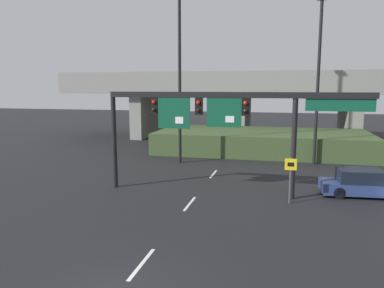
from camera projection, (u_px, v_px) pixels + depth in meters
lane_markings at (213, 174)px, 26.04m from camera, size 0.14×29.87×0.01m
signal_gantry at (220, 112)px, 20.51m from camera, size 14.46×0.44×5.74m
speed_limit_sign at (290, 174)px, 19.25m from camera, size 0.60×0.11×2.43m
highway_light_pole_near at (318, 78)px, 28.44m from camera, size 0.70×0.36×12.59m
highway_light_pole_far at (179, 41)px, 28.43m from camera, size 0.70×0.36×18.15m
overpass_bridge at (242, 93)px, 42.62m from camera, size 40.93×9.59×7.59m
grass_embankment at (262, 142)px, 34.74m from camera, size 19.11×8.57×1.92m
parked_sedan_near_right at (361, 184)px, 20.80m from camera, size 4.53×2.17×1.49m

